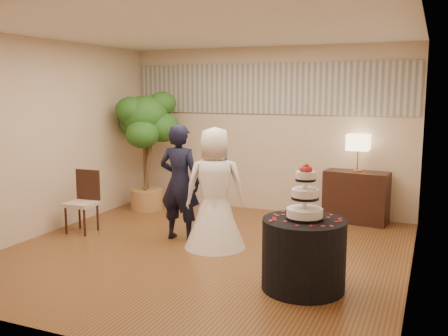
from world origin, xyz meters
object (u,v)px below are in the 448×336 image
at_px(side_chair, 81,202).
at_px(console, 356,197).
at_px(cake_table, 304,254).
at_px(wedding_cake, 305,192).
at_px(bride, 215,188).
at_px(groom, 180,182).
at_px(table_lamp, 358,153).
at_px(ficus_tree, 146,150).

bearing_deg(side_chair, console, 28.29).
xyz_separation_m(cake_table, wedding_cake, (0.00, 0.00, 0.67)).
xyz_separation_m(bride, wedding_cake, (1.43, -0.93, 0.24)).
height_order(groom, wedding_cake, groom).
xyz_separation_m(table_lamp, ficus_tree, (-3.50, -0.56, -0.06)).
xyz_separation_m(console, side_chair, (-3.62, -2.17, 0.05)).
relative_size(console, side_chair, 1.07).
bearing_deg(cake_table, console, 88.02).
distance_m(groom, ficus_tree, 1.93).
distance_m(cake_table, ficus_tree, 4.22).
distance_m(bride, cake_table, 1.76).
bearing_deg(ficus_tree, cake_table, -35.24).
bearing_deg(side_chair, groom, 7.48).
xyz_separation_m(cake_table, console, (0.10, 2.97, 0.03)).
height_order(groom, bride, groom).
bearing_deg(cake_table, groom, 152.34).
distance_m(wedding_cake, table_lamp, 2.97).
relative_size(wedding_cake, side_chair, 0.65).
height_order(table_lamp, side_chair, table_lamp).
xyz_separation_m(console, table_lamp, (0.00, 0.00, 0.70)).
height_order(wedding_cake, table_lamp, table_lamp).
xyz_separation_m(wedding_cake, console, (0.10, 2.97, -0.64)).
relative_size(bride, wedding_cake, 2.74).
xyz_separation_m(groom, console, (2.13, 1.90, -0.41)).
height_order(cake_table, wedding_cake, wedding_cake).
bearing_deg(console, wedding_cake, -85.53).
height_order(cake_table, console, console).
bearing_deg(table_lamp, console, 0.00).
bearing_deg(console, bride, -120.61).
bearing_deg(table_lamp, groom, -138.24).
bearing_deg(cake_table, wedding_cake, 0.00).
relative_size(bride, cake_table, 1.84).
height_order(groom, side_chair, groom).
relative_size(wedding_cake, table_lamp, 1.01).
relative_size(bride, ficus_tree, 0.77).
relative_size(groom, bride, 1.01).
bearing_deg(table_lamp, cake_table, -91.98).
xyz_separation_m(cake_table, ficus_tree, (-3.40, 2.40, 0.67)).
bearing_deg(ficus_tree, bride, -36.79).
relative_size(bride, side_chair, 1.77).
relative_size(groom, table_lamp, 2.80).
bearing_deg(ficus_tree, groom, -44.29).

